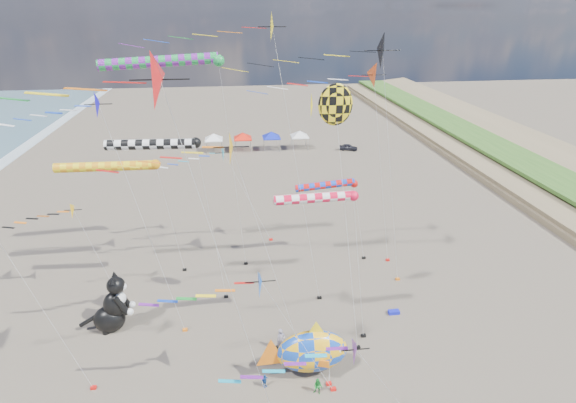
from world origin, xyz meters
The scene contains 25 objects.
delta_kite_0 centered at (2.42, 0.90, 7.62)m, with size 10.30×1.61×8.85m.
delta_kite_1 centered at (8.24, 20.91, 17.99)m, with size 12.28×2.33×19.48m.
delta_kite_2 centered at (-4.76, 26.68, 9.94)m, with size 10.61×1.79×11.20m.
delta_kite_3 centered at (-1.61, 15.55, 21.83)m, with size 13.90×2.19×23.29m.
delta_kite_4 centered at (-11.47, 12.76, 17.38)m, with size 9.37×1.95×18.69m.
delta_kite_5 centered at (-3.14, 8.35, 15.61)m, with size 11.28×2.35×17.06m.
delta_kite_6 centered at (-17.26, 17.38, 8.10)m, with size 8.25×1.51×9.28m.
delta_kite_7 centered at (-1.36, 5.43, 8.82)m, with size 9.83×1.93×10.12m.
delta_kite_8 centered at (7.91, 17.47, 20.34)m, with size 14.03×2.94×22.05m.
delta_kite_9 centered at (-6.20, 3.57, 20.51)m, with size 13.90×2.70×22.11m.
windsock_0 centered at (-13.29, 21.67, 10.83)m, with size 9.97×0.87×11.30m.
windsock_1 centered at (5.79, 21.61, 8.16)m, with size 7.23×0.73×8.58m.
windsock_2 centered at (2.58, 10.29, 11.80)m, with size 7.01×0.69×12.24m.
windsock_3 centered at (-8.50, 16.77, 14.00)m, with size 8.25×0.82×14.47m.
windsock_4 centered at (-7.89, 22.06, 19.30)m, with size 11.10×0.96×19.83m.
angelfish_kite centered at (3.38, 11.07, 17.65)m, with size 3.74×3.02×19.12m.
cat_inflatable centered at (-12.90, 13.81, 2.47)m, with size 3.66×1.83×4.95m, color black, non-canonical shape.
fish_inflatable centered at (1.64, 6.93, 2.11)m, with size 6.41×2.17×4.57m.
person_adult centered at (-0.10, 9.67, 0.92)m, with size 0.67×0.44×1.84m, color gray.
child_green centered at (1.82, 5.29, 0.61)m, with size 0.59×0.46×1.22m, color #1C8F31.
child_blue centered at (-1.59, 6.31, 0.52)m, with size 0.61×0.25×1.03m, color #1C4A9B.
kite_bag_1 centered at (-0.36, 9.61, 0.15)m, with size 0.90×0.44×0.30m, color black.
kite_bag_2 centered at (9.66, 12.71, 0.15)m, with size 0.90×0.44×0.30m, color #141BCB.
tent_row centered at (1.50, 60.00, 3.15)m, with size 19.20×4.20×3.80m.
parked_car centered at (17.43, 58.00, 0.55)m, with size 1.29×3.21×1.09m, color #26262D.
Camera 1 is at (-2.95, -16.29, 23.46)m, focal length 28.00 mm.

